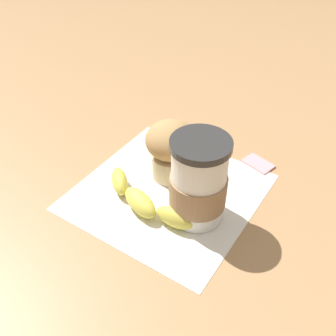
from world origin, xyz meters
The scene contains 6 objects.
ground_plane centered at (0.00, 0.00, 0.00)m, with size 3.00×3.00×0.00m, color #A87C51.
paper_napkin centered at (0.00, 0.00, 0.00)m, with size 0.27×0.27×0.00m, color white.
coffee_cup centered at (-0.06, 0.02, 0.06)m, with size 0.08×0.08×0.13m.
muffin centered at (0.02, -0.04, 0.06)m, with size 0.08×0.08×0.10m.
banana centered at (0.02, 0.05, 0.02)m, with size 0.17×0.08×0.03m.
sugar_packet centered at (-0.10, -0.13, 0.00)m, with size 0.05×0.03×0.01m, color pink.
Camera 1 is at (-0.22, 0.40, 0.43)m, focal length 42.00 mm.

